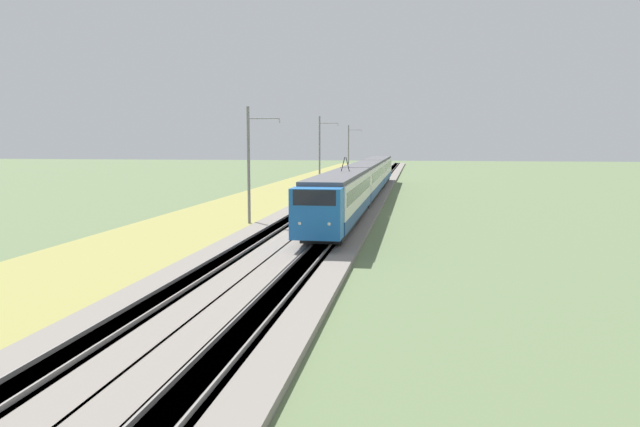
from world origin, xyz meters
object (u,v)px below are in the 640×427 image
(catenary_mast_mid, at_px, (249,164))
(catenary_mast_far, at_px, (320,152))
(catenary_mast_distant, at_px, (349,150))
(passenger_train, at_px, (365,179))

(catenary_mast_mid, xyz_separation_m, catenary_mast_far, (34.69, 0.00, 0.32))
(catenary_mast_far, bearing_deg, catenary_mast_distant, -0.00)
(passenger_train, distance_m, catenary_mast_distant, 49.99)
(catenary_mast_distant, bearing_deg, catenary_mast_mid, -180.00)
(catenary_mast_distant, bearing_deg, passenger_train, -171.84)
(catenary_mast_mid, relative_size, catenary_mast_far, 0.93)
(passenger_train, distance_m, catenary_mast_far, 16.54)
(catenary_mast_far, bearing_deg, passenger_train, -154.30)
(catenary_mast_mid, bearing_deg, catenary_mast_far, 0.01)
(passenger_train, bearing_deg, catenary_mast_distant, -171.84)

